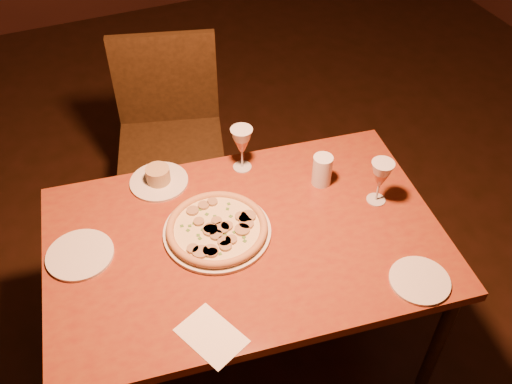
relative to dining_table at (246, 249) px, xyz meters
name	(u,v)px	position (x,y,z in m)	size (l,w,h in m)	color
dining_table	(246,249)	(0.00, 0.00, 0.00)	(1.42, 1.01, 0.71)	brown
chair_far	(170,133)	(-0.03, 0.86, -0.10)	(0.57, 0.57, 0.96)	black
pizza_plate	(217,229)	(-0.08, 0.05, 0.08)	(0.37, 0.37, 0.04)	silver
ramekin_saucer	(159,178)	(-0.19, 0.37, 0.08)	(0.22, 0.22, 0.07)	silver
wine_glass_far	(242,149)	(0.12, 0.33, 0.15)	(0.08, 0.08, 0.18)	#BC6D4E
wine_glass_right	(380,182)	(0.50, -0.02, 0.15)	(0.08, 0.08, 0.18)	#BC6D4E
water_tumbler	(322,170)	(0.36, 0.14, 0.12)	(0.07, 0.07, 0.12)	silver
side_plate_left	(80,255)	(-0.53, 0.13, 0.07)	(0.22, 0.22, 0.01)	silver
side_plate_near	(420,281)	(0.43, -0.38, 0.07)	(0.19, 0.19, 0.01)	silver
menu_card	(211,336)	(-0.23, -0.31, 0.06)	(0.13, 0.19, 0.00)	white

